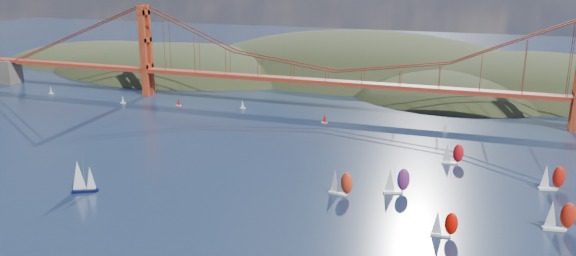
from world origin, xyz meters
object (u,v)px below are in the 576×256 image
at_px(racer_0, 340,182).
at_px(racer_rwb, 396,180).
at_px(racer_2, 559,215).
at_px(racer_3, 552,177).
at_px(racer_5, 452,153).
at_px(sloop_navy, 82,177).
at_px(racer_1, 444,223).

distance_m(racer_0, racer_rwb, 19.86).
relative_size(racer_2, racer_3, 1.02).
bearing_deg(racer_0, racer_5, 64.36).
height_order(sloop_navy, racer_0, sloop_navy).
xyz_separation_m(racer_0, racer_3, (70.09, 29.40, 0.12)).
bearing_deg(racer_5, racer_0, -133.76).
xyz_separation_m(racer_0, racer_1, (36.50, -20.56, -0.50)).
height_order(racer_1, racer_rwb, racer_rwb).
relative_size(sloop_navy, racer_rwb, 1.25).
distance_m(sloop_navy, racer_0, 91.02).
bearing_deg(racer_3, racer_rwb, -172.76).
bearing_deg(racer_0, racer_rwb, 35.36).
bearing_deg(racer_3, racer_2, -106.80).
xyz_separation_m(racer_1, racer_3, (33.59, 49.96, 0.63)).
relative_size(racer_0, racer_5, 1.03).
relative_size(racer_1, racer_5, 0.92).
bearing_deg(racer_1, racer_3, 53.12).
relative_size(racer_3, racer_5, 1.05).
height_order(racer_3, racer_5, racer_3).
distance_m(racer_1, racer_5, 66.79).
distance_m(sloop_navy, racer_rwb, 110.78).
height_order(racer_0, racer_2, racer_2).
xyz_separation_m(racer_2, racer_3, (1.03, 34.38, -0.10)).
bearing_deg(racer_5, sloop_navy, -155.49).
bearing_deg(racer_1, racer_2, 22.61).
distance_m(racer_0, racer_1, 41.90).
height_order(racer_2, racer_3, racer_2).
distance_m(racer_1, racer_2, 36.10).
height_order(racer_5, racer_rwb, racer_rwb).
bearing_deg(racer_1, sloop_navy, -179.70).
distance_m(sloop_navy, racer_3, 166.86).
relative_size(racer_1, racer_3, 0.87).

